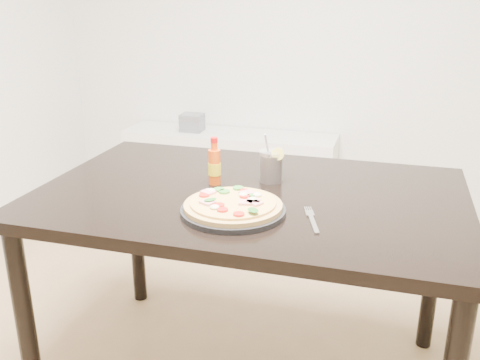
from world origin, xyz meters
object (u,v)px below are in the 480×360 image
(media_console, at_px, (229,169))
(fork, at_px, (312,219))
(pizza, at_px, (233,204))
(plate, at_px, (233,210))
(dining_table, at_px, (250,214))
(cola_cup, at_px, (271,167))
(hot_sauce_bottle, at_px, (214,166))

(media_console, bearing_deg, fork, -65.79)
(pizza, distance_m, fork, 0.24)
(plate, relative_size, media_console, 0.23)
(dining_table, bearing_deg, plate, -90.12)
(dining_table, relative_size, media_console, 1.00)
(pizza, height_order, cola_cup, cola_cup)
(pizza, height_order, hot_sauce_bottle, hot_sauce_bottle)
(pizza, bearing_deg, fork, 3.51)
(media_console, bearing_deg, hot_sauce_bottle, -74.35)
(cola_cup, bearing_deg, media_console, 112.38)
(hot_sauce_bottle, distance_m, media_console, 1.77)
(cola_cup, xyz_separation_m, media_console, (-0.63, 1.53, -0.55))
(plate, distance_m, cola_cup, 0.32)
(hot_sauce_bottle, relative_size, media_console, 0.12)
(dining_table, height_order, hot_sauce_bottle, hot_sauce_bottle)
(plate, height_order, pizza, pizza)
(pizza, relative_size, fork, 1.59)
(plate, relative_size, cola_cup, 1.82)
(hot_sauce_bottle, bearing_deg, dining_table, -14.87)
(dining_table, bearing_deg, pizza, -90.16)
(cola_cup, bearing_deg, hot_sauce_bottle, -155.82)
(hot_sauce_bottle, distance_m, fork, 0.43)
(pizza, bearing_deg, plate, -85.93)
(plate, bearing_deg, dining_table, 89.88)
(plate, distance_m, fork, 0.23)
(hot_sauce_bottle, xyz_separation_m, media_console, (-0.45, 1.61, -0.57))
(pizza, bearing_deg, media_console, 107.70)
(cola_cup, relative_size, media_console, 0.12)
(plate, bearing_deg, fork, 3.94)
(dining_table, bearing_deg, hot_sauce_bottle, 165.13)
(dining_table, distance_m, media_console, 1.80)
(fork, height_order, media_console, fork)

